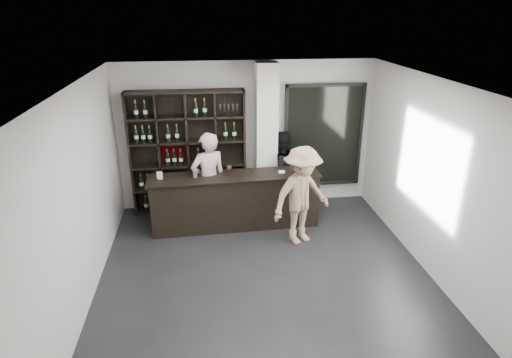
{
  "coord_description": "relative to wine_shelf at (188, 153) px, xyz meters",
  "views": [
    {
      "loc": [
        -0.84,
        -5.36,
        3.83
      ],
      "look_at": [
        -0.02,
        1.1,
        1.19
      ],
      "focal_mm": 30.0,
      "sensor_mm": 36.0,
      "label": 1
    }
  ],
  "objects": [
    {
      "name": "taster_black",
      "position": [
        1.77,
        -0.17,
        -0.39
      ],
      "size": [
        0.97,
        0.88,
        1.61
      ],
      "primitive_type": "imported",
      "rotation": [
        0.0,
        0.0,
        3.57
      ],
      "color": "black",
      "rests_on": "floor"
    },
    {
      "name": "card_stand",
      "position": [
        -0.49,
        -0.83,
        -0.12
      ],
      "size": [
        0.1,
        0.07,
        0.13
      ],
      "primitive_type": "cube",
      "rotation": [
        0.0,
        0.0,
        -0.26
      ],
      "color": "white",
      "rests_on": "tasting_counter"
    },
    {
      "name": "structural_column",
      "position": [
        1.5,
        -0.1,
        0.25
      ],
      "size": [
        0.4,
        0.4,
        2.9
      ],
      "primitive_type": "cube",
      "color": "silver",
      "rests_on": "floor"
    },
    {
      "name": "wine_shelf",
      "position": [
        0.0,
        0.0,
        0.0
      ],
      "size": [
        2.2,
        0.35,
        2.4
      ],
      "primitive_type": null,
      "color": "black",
      "rests_on": "floor"
    },
    {
      "name": "wine_glass",
      "position": [
        0.73,
        -0.82,
        -0.07
      ],
      "size": [
        0.12,
        0.12,
        0.22
      ],
      "primitive_type": null,
      "rotation": [
        0.0,
        0.0,
        0.32
      ],
      "color": "white",
      "rests_on": "tasting_counter"
    },
    {
      "name": "taster_pink",
      "position": [
        0.37,
        -0.72,
        -0.3
      ],
      "size": [
        0.76,
        0.63,
        1.8
      ],
      "primitive_type": "imported",
      "rotation": [
        0.0,
        0.0,
        3.49
      ],
      "color": "#CA9EA8",
      "rests_on": "floor"
    },
    {
      "name": "customer",
      "position": [
        1.9,
        -1.52,
        -0.34
      ],
      "size": [
        1.28,
        1.05,
        1.73
      ],
      "primitive_type": "imported",
      "rotation": [
        0.0,
        0.0,
        0.43
      ],
      "color": "#90755F",
      "rests_on": "floor"
    },
    {
      "name": "napkin_stack",
      "position": [
        1.69,
        -0.78,
        -0.17
      ],
      "size": [
        0.14,
        0.14,
        0.02
      ],
      "primitive_type": "cube",
      "rotation": [
        0.0,
        0.0,
        -0.28
      ],
      "color": "white",
      "rests_on": "tasting_counter"
    },
    {
      "name": "floor",
      "position": [
        1.15,
        -2.57,
        -1.2
      ],
      "size": [
        5.0,
        5.5,
        0.01
      ],
      "primitive_type": "cube",
      "color": "black",
      "rests_on": "ground"
    },
    {
      "name": "glass_panel",
      "position": [
        2.7,
        0.12,
        0.2
      ],
      "size": [
        1.6,
        0.08,
        2.1
      ],
      "color": "black",
      "rests_on": "floor"
    },
    {
      "name": "tasting_counter",
      "position": [
        0.83,
        -0.82,
        -0.69
      ],
      "size": [
        3.09,
        0.64,
        1.02
      ],
      "rotation": [
        0.0,
        0.0,
        0.03
      ],
      "color": "black",
      "rests_on": "floor"
    },
    {
      "name": "spit_cup",
      "position": [
        0.13,
        -0.83,
        -0.13
      ],
      "size": [
        0.1,
        0.1,
        0.11
      ],
      "primitive_type": "cylinder",
      "rotation": [
        0.0,
        0.0,
        0.39
      ],
      "color": "#9BAEC1",
      "rests_on": "tasting_counter"
    }
  ]
}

